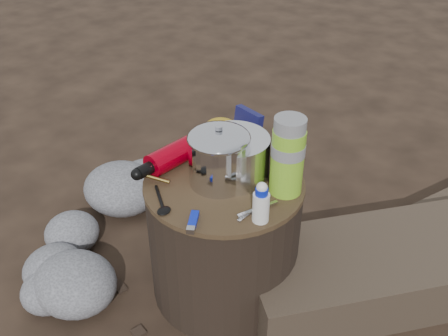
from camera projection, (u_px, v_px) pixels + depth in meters
The scene contains 14 objects.
ground at pixel (224, 285), 1.74m from camera, with size 60.00×60.00×0.00m, color #2E2118.
stump at pixel (224, 237), 1.62m from camera, with size 0.47×0.47×0.43m, color black.
rock_ring at pixel (145, 216), 1.90m from camera, with size 0.43×0.93×0.18m, color slate, non-canonical shape.
foil_windscreen at pixel (233, 157), 1.49m from camera, with size 0.21×0.21×0.13m, color white.
camping_pot at pixel (219, 156), 1.45m from camera, with size 0.17×0.17×0.17m, color silver.
fuel_bottle at pixel (180, 152), 1.56m from camera, with size 0.07×0.30×0.07m, color #A20012, non-canonical shape.
thermos at pixel (288, 157), 1.40m from camera, with size 0.09×0.09×0.23m, color #82C327.
travel_mug at pixel (284, 159), 1.49m from camera, with size 0.08×0.08×0.11m, color black.
stuff_sack at pixel (223, 133), 1.63m from camera, with size 0.14×0.11×0.09m, color #C0931A.
food_pouch at pixel (247, 130), 1.61m from camera, with size 0.11×0.02×0.13m, color #121348.
lighter at pixel (193, 220), 1.34m from camera, with size 0.02×0.08×0.02m, color #0C20BB.
pot_grabber at pixel (254, 209), 1.38m from camera, with size 0.03×0.13×0.01m, color #B6B6BB, non-canonical shape.
spork at pixel (160, 198), 1.42m from camera, with size 0.03×0.13×0.01m, color black, non-canonical shape.
squeeze_bottle at pixel (261, 204), 1.32m from camera, with size 0.04×0.04×0.11m, color white.
Camera 1 is at (0.68, -1.01, 1.30)m, focal length 41.11 mm.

